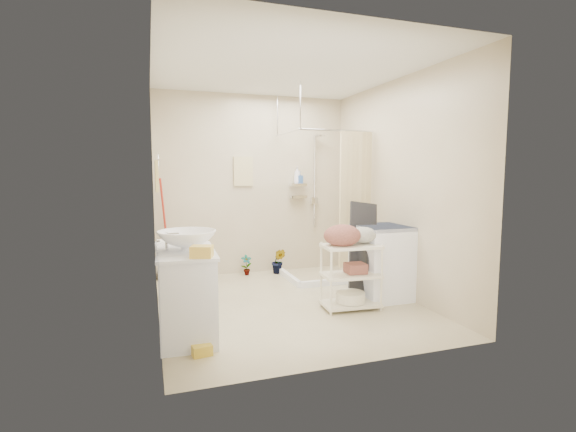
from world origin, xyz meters
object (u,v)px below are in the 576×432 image
at_px(vanity, 187,293).
at_px(laundry_rack, 351,270).
at_px(toilet, 188,268).
at_px(washing_machine, 383,262).

relative_size(vanity, laundry_rack, 1.06).
xyz_separation_m(vanity, toilet, (0.12, 1.24, -0.05)).
bearing_deg(laundry_rack, vanity, -168.57).
bearing_deg(laundry_rack, washing_machine, 28.20).
distance_m(washing_machine, laundry_rack, 0.59).
xyz_separation_m(toilet, laundry_rack, (1.64, -1.01, 0.08)).
height_order(toilet, laundry_rack, laundry_rack).
relative_size(toilet, washing_machine, 0.80).
bearing_deg(washing_machine, vanity, -169.03).
distance_m(toilet, washing_machine, 2.31).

